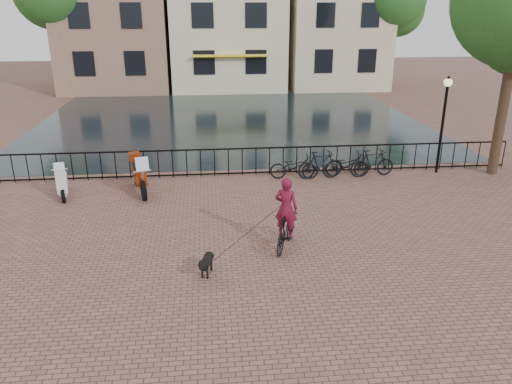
{
  "coord_description": "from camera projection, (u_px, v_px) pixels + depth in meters",
  "views": [
    {
      "loc": [
        -1.23,
        -9.26,
        5.82
      ],
      "look_at": [
        0.0,
        3.0,
        1.2
      ],
      "focal_mm": 35.0,
      "sensor_mm": 36.0,
      "label": 1
    }
  ],
  "objects": [
    {
      "name": "canal_house_mid",
      "position": [
        226.0,
        4.0,
        36.7
      ],
      "size": [
        8.0,
        9.5,
        11.8
      ],
      "color": "beige",
      "rests_on": "ground"
    },
    {
      "name": "ground",
      "position": [
        270.0,
        292.0,
        10.78
      ],
      "size": [
        100.0,
        100.0,
        0.0
      ],
      "primitive_type": "plane",
      "color": "brown",
      "rests_on": "ground"
    },
    {
      "name": "motorcycle",
      "position": [
        139.0,
        171.0,
        16.31
      ],
      "size": [
        1.02,
        2.13,
        1.48
      ],
      "rotation": [
        0.0,
        0.0,
        0.27
      ],
      "color": "maroon",
      "rests_on": "ground"
    },
    {
      "name": "parked_bike_0",
      "position": [
        294.0,
        167.0,
        17.69
      ],
      "size": [
        1.77,
        0.78,
        0.9
      ],
      "primitive_type": "imported",
      "rotation": [
        0.0,
        0.0,
        1.46
      ],
      "color": "black",
      "rests_on": "ground"
    },
    {
      "name": "railing",
      "position": [
        242.0,
        162.0,
        18.06
      ],
      "size": [
        20.0,
        0.05,
        1.02
      ],
      "color": "black",
      "rests_on": "ground"
    },
    {
      "name": "canal_water",
      "position": [
        230.0,
        120.0,
        26.9
      ],
      "size": [
        20.0,
        20.0,
        0.0
      ],
      "primitive_type": "plane",
      "color": "black",
      "rests_on": "ground"
    },
    {
      "name": "parked_bike_1",
      "position": [
        320.0,
        165.0,
        17.76
      ],
      "size": [
        1.71,
        0.69,
        1.0
      ],
      "primitive_type": "imported",
      "rotation": [
        0.0,
        0.0,
        1.7
      ],
      "color": "black",
      "rests_on": "ground"
    },
    {
      "name": "parked_bike_2",
      "position": [
        346.0,
        165.0,
        17.86
      ],
      "size": [
        1.74,
        0.66,
        0.9
      ],
      "primitive_type": "imported",
      "rotation": [
        0.0,
        0.0,
        1.61
      ],
      "color": "black",
      "rests_on": "ground"
    },
    {
      "name": "cyclist",
      "position": [
        286.0,
        218.0,
        12.46
      ],
      "size": [
        1.08,
        1.67,
        2.22
      ],
      "rotation": [
        0.0,
        0.0,
        2.72
      ],
      "color": "black",
      "rests_on": "ground"
    },
    {
      "name": "lamp_post",
      "position": [
        445.0,
        109.0,
        17.7
      ],
      "size": [
        0.3,
        0.3,
        3.45
      ],
      "color": "black",
      "rests_on": "ground"
    },
    {
      "name": "scooter",
      "position": [
        61.0,
        176.0,
        15.96
      ],
      "size": [
        0.76,
        1.53,
        1.36
      ],
      "rotation": [
        0.0,
        0.0,
        0.24
      ],
      "color": "silver",
      "rests_on": "ground"
    },
    {
      "name": "parked_bike_3",
      "position": [
        372.0,
        163.0,
        17.94
      ],
      "size": [
        1.71,
        0.65,
        1.0
      ],
      "primitive_type": "imported",
      "rotation": [
        0.0,
        0.0,
        1.68
      ],
      "color": "black",
      "rests_on": "ground"
    },
    {
      "name": "dog",
      "position": [
        207.0,
        264.0,
        11.41
      ],
      "size": [
        0.46,
        0.84,
        0.54
      ],
      "rotation": [
        0.0,
        0.0,
        -0.26
      ],
      "color": "black",
      "rests_on": "ground"
    }
  ]
}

